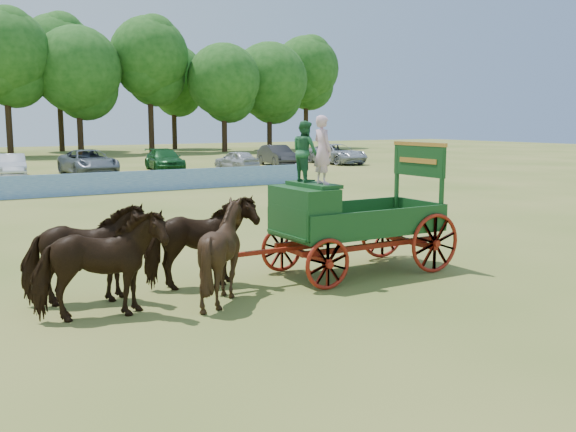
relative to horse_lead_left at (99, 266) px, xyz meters
The scene contains 8 objects.
ground 4.87m from the horse_lead_left, 21.79° to the left, with size 160.00×160.00×0.00m, color olive.
horse_lead_left is the anchor object (origin of this frame).
horse_lead_right 1.10m from the horse_lead_left, 90.00° to the left, with size 1.05×2.31×1.95m, color black.
horse_wheel_left 2.40m from the horse_lead_left, ahead, with size 1.58×1.78×1.96m, color black.
horse_wheel_right 2.64m from the horse_lead_left, 24.62° to the left, with size 1.05×2.31×1.95m, color black.
farm_dray 5.45m from the horse_lead_left, ahead, with size 6.00×2.00×3.62m.
sponsor_banner 20.07m from the horse_lead_left, 80.16° to the left, with size 26.00×0.08×1.05m, color #205EAD.
parked_cars 32.27m from the horse_lead_left, 81.94° to the left, with size 51.66×7.12×1.65m.
Camera 1 is at (-7.22, -12.96, 3.51)m, focal length 40.00 mm.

